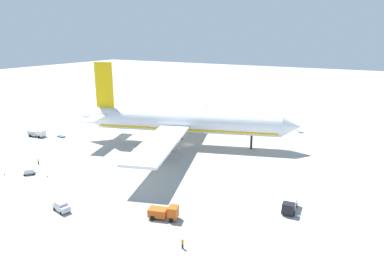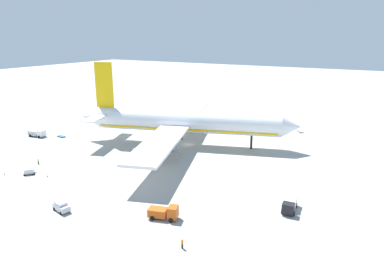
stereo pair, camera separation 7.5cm
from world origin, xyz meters
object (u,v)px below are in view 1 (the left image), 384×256
service_truck_2 (37,133)px  baggage_cart_0 (61,136)px  airliner (183,122)px  service_truck_0 (290,204)px  baggage_cart_2 (300,131)px  traffic_cone_0 (4,174)px  service_truck_4 (164,212)px  traffic_cone_1 (48,176)px  baggage_cart_1 (29,172)px  ground_worker_1 (38,161)px  ground_worker_0 (183,244)px  service_van (61,206)px

service_truck_2 → baggage_cart_0: bearing=25.2°
airliner → service_truck_0: 49.36m
baggage_cart_2 → traffic_cone_0: traffic_cone_0 is taller
traffic_cone_0 → baggage_cart_0: bearing=115.8°
baggage_cart_0 → baggage_cart_2: size_ratio=1.07×
service_truck_4 → traffic_cone_1: 36.99m
baggage_cart_1 → traffic_cone_1: baggage_cart_1 is taller
baggage_cart_2 → traffic_cone_0: size_ratio=6.10×
service_truck_4 → baggage_cart_2: service_truck_4 is taller
ground_worker_1 → traffic_cone_0: size_ratio=2.96×
airliner → ground_worker_0: bearing=-59.3°
service_van → ground_worker_1: (-26.92, 14.99, -0.21)m
baggage_cart_2 → traffic_cone_0: 96.63m
baggage_cart_2 → baggage_cart_0: bearing=-146.5°
service_truck_2 → baggage_cart_2: (79.60, 51.22, -1.03)m
airliner → ground_worker_0: airliner is taller
airliner → service_truck_0: (41.09, -26.62, -6.32)m
traffic_cone_1 → ground_worker_0: bearing=-11.3°
service_van → baggage_cart_0: bearing=139.6°
service_van → ground_worker_0: service_van is taller
service_truck_4 → traffic_cone_1: service_truck_4 is taller
service_truck_2 → baggage_cart_0: (7.82, 3.68, -1.03)m
baggage_cart_0 → baggage_cart_2: (71.78, 47.54, -0.00)m
service_truck_2 → ground_worker_1: bearing=-36.7°
airliner → service_truck_4: size_ratio=12.20×
service_truck_2 → ground_worker_1: service_truck_2 is taller
airliner → ground_worker_1: 43.85m
ground_worker_1 → baggage_cart_1: bearing=-53.9°
service_truck_4 → traffic_cone_1: (-36.89, 2.44, -1.07)m
service_truck_4 → service_van: size_ratio=1.43×
service_truck_2 → service_truck_4: size_ratio=1.05×
service_truck_4 → baggage_cart_1: 42.43m
service_truck_4 → ground_worker_0: service_truck_4 is taller
baggage_cart_2 → ground_worker_1: 88.72m
service_van → airliner: bearing=90.9°
baggage_cart_0 → ground_worker_0: (70.33, -34.91, 0.65)m
service_van → baggage_cart_0: service_van is taller
ground_worker_0 → ground_worker_1: 56.52m
airliner → traffic_cone_1: airliner is taller
airliner → service_van: (0.80, -49.54, -6.66)m
airliner → baggage_cart_0: bearing=-162.1°
service_truck_0 → baggage_cart_1: (-62.82, -13.94, -0.58)m
service_van → traffic_cone_0: service_van is taller
airliner → service_van: size_ratio=17.50×
baggage_cart_0 → service_truck_4: bearing=-24.5°
service_van → baggage_cart_0: 55.71m
service_truck_2 → ground_worker_1: 29.12m
baggage_cart_1 → traffic_cone_0: 6.21m
service_truck_2 → ground_worker_0: 84.16m
service_truck_4 → ground_worker_1: 47.37m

